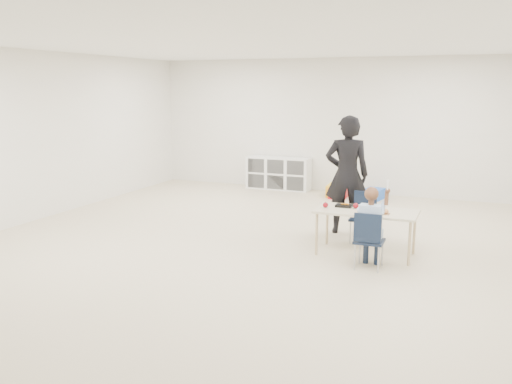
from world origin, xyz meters
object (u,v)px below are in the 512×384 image
at_px(chair_near, 369,240).
at_px(cubby_shelf, 278,173).
at_px(child, 370,223).
at_px(adult, 347,175).
at_px(table, 366,232).

bearing_deg(chair_near, cubby_shelf, 121.90).
xyz_separation_m(chair_near, child, (0.00, -0.00, 0.21)).
bearing_deg(child, cubby_shelf, 121.90).
bearing_deg(chair_near, child, -90.13).
distance_m(cubby_shelf, adult, 3.77).
distance_m(chair_near, child, 0.21).
height_order(chair_near, cubby_shelf, chair_near).
xyz_separation_m(table, cubby_shelf, (-2.70, 4.01, 0.05)).
relative_size(chair_near, adult, 0.40).
bearing_deg(table, cubby_shelf, 123.83).
distance_m(child, cubby_shelf, 5.38).
xyz_separation_m(table, child, (0.15, -0.55, 0.26)).
relative_size(chair_near, child, 0.63).
bearing_deg(table, child, -74.70).
relative_size(table, chair_near, 1.82).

